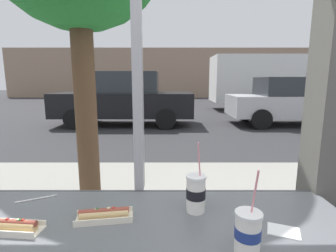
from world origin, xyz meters
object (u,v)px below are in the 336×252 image
soda_cup_left (197,193)px  soda_cup_right (249,232)px  parked_car_black (125,99)px  box_truck (281,80)px  hotdog_tray_far (105,214)px  parked_car_silver (292,101)px  hotdog_tray_near (12,226)px

soda_cup_left → soda_cup_right: soda_cup_left is taller
soda_cup_left → parked_car_black: parked_car_black is taller
soda_cup_right → box_truck: box_truck is taller
soda_cup_right → hotdog_tray_far: 0.59m
soda_cup_left → soda_cup_right: size_ratio=1.07×
parked_car_black → box_truck: size_ratio=0.66×
hotdog_tray_far → parked_car_black: 7.83m
box_truck → parked_car_silver: bearing=-108.6°
soda_cup_left → box_truck: bearing=65.3°
hotdog_tray_far → parked_car_silver: 8.93m
parked_car_silver → hotdog_tray_far: bearing=-120.0°
hotdog_tray_far → box_truck: 13.61m
parked_car_silver → box_truck: size_ratio=0.58×
parked_car_silver → box_truck: bearing=71.4°
box_truck → soda_cup_left: bearing=-114.7°
soda_cup_left → hotdog_tray_far: 0.41m
soda_cup_left → hotdog_tray_far: bearing=-169.9°
soda_cup_right → box_truck: 13.57m
parked_car_silver → soda_cup_right: bearing=-116.3°
soda_cup_left → box_truck: box_truck is taller
hotdog_tray_near → hotdog_tray_far: same height
soda_cup_left → parked_car_silver: (4.06, 7.66, -0.20)m
soda_cup_left → soda_cup_right: (0.15, -0.28, -0.01)m
soda_cup_right → hotdog_tray_near: (-0.89, 0.12, -0.05)m
parked_car_black → box_truck: 8.51m
soda_cup_right → box_truck: (5.43, 12.43, 0.50)m
soda_cup_left → parked_car_silver: 8.67m
soda_cup_right → hotdog_tray_near: size_ratio=1.25×
soda_cup_right → parked_car_silver: size_ratio=0.07×
hotdog_tray_near → soda_cup_right: bearing=-7.9°
hotdog_tray_far → soda_cup_right: bearing=-21.2°
soda_cup_right → box_truck: size_ratio=0.04×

